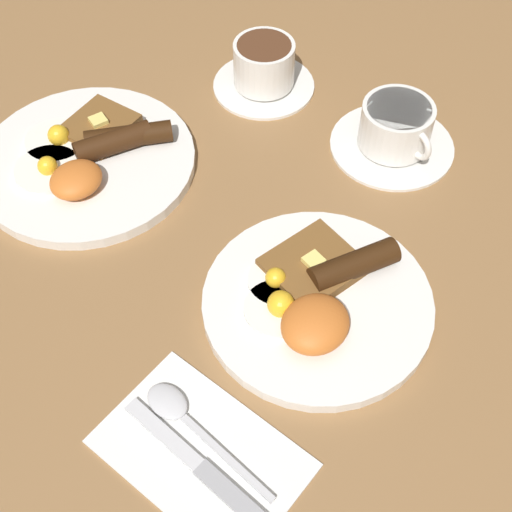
# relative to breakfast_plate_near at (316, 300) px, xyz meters

# --- Properties ---
(ground_plane) EXTENTS (3.00, 3.00, 0.00)m
(ground_plane) POSITION_rel_breakfast_plate_near_xyz_m (0.00, -0.00, -0.01)
(ground_plane) COLOR olive
(breakfast_plate_near) EXTENTS (0.25, 0.25, 0.05)m
(breakfast_plate_near) POSITION_rel_breakfast_plate_near_xyz_m (0.00, 0.00, 0.00)
(breakfast_plate_near) COLOR white
(breakfast_plate_near) RESTS_ON ground_plane
(breakfast_plate_far) EXTENTS (0.28, 0.28, 0.04)m
(breakfast_plate_far) POSITION_rel_breakfast_plate_near_xyz_m (-0.01, 0.35, -0.00)
(breakfast_plate_far) COLOR white
(breakfast_plate_far) RESTS_ON ground_plane
(teacup_near) EXTENTS (0.16, 0.16, 0.07)m
(teacup_near) POSITION_rel_breakfast_plate_near_xyz_m (0.26, 0.07, 0.01)
(teacup_near) COLOR white
(teacup_near) RESTS_ON ground_plane
(teacup_far) EXTENTS (0.14, 0.14, 0.07)m
(teacup_far) POSITION_rel_breakfast_plate_near_xyz_m (0.25, 0.28, 0.02)
(teacup_far) COLOR white
(teacup_far) RESTS_ON ground_plane
(napkin) EXTENTS (0.13, 0.20, 0.01)m
(napkin) POSITION_rel_breakfast_plate_near_xyz_m (-0.20, -0.02, -0.01)
(napkin) COLOR white
(napkin) RESTS_ON ground_plane
(knife) EXTENTS (0.02, 0.17, 0.01)m
(knife) POSITION_rel_breakfast_plate_near_xyz_m (-0.22, -0.03, -0.01)
(knife) COLOR silver
(knife) RESTS_ON napkin
(spoon) EXTENTS (0.04, 0.17, 0.01)m
(spoon) POSITION_rel_breakfast_plate_near_xyz_m (-0.19, 0.03, -0.01)
(spoon) COLOR silver
(spoon) RESTS_ON napkin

